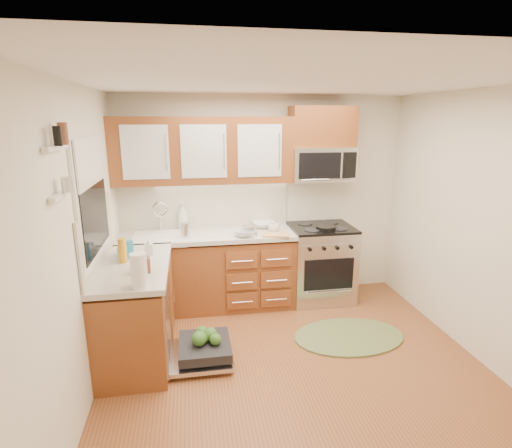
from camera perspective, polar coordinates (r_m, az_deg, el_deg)
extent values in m
plane|color=brown|center=(3.90, 5.83, -20.05)|extent=(3.50, 3.50, 0.00)
plane|color=white|center=(3.22, 7.07, 19.58)|extent=(3.50, 3.50, 0.00)
cube|color=silver|center=(5.01, 0.95, 3.58)|extent=(3.50, 0.04, 2.50)
cube|color=silver|center=(1.88, 21.78, -17.75)|extent=(3.50, 0.04, 2.50)
cube|color=silver|center=(3.34, -23.94, -3.51)|extent=(0.04, 3.50, 2.50)
cube|color=silver|center=(4.18, 30.18, -0.76)|extent=(0.04, 3.50, 2.50)
cube|color=brown|center=(4.88, -6.91, -6.97)|extent=(2.05, 0.60, 0.85)
cube|color=brown|center=(4.07, -16.73, -12.16)|extent=(0.60, 1.25, 0.85)
cube|color=beige|center=(4.71, -7.09, -1.64)|extent=(2.07, 0.64, 0.05)
cube|color=beige|center=(3.88, -17.10, -5.87)|extent=(0.64, 1.27, 0.05)
cube|color=beige|center=(4.92, -7.36, 2.78)|extent=(2.05, 0.02, 0.57)
cube|color=beige|center=(3.84, -21.81, -1.64)|extent=(0.02, 1.25, 0.57)
cube|color=brown|center=(4.91, 9.42, 13.57)|extent=(0.76, 0.35, 0.47)
cube|color=white|center=(3.69, -22.51, 8.31)|extent=(0.02, 0.96, 0.40)
cube|color=white|center=(2.86, -26.72, 9.71)|extent=(0.04, 0.40, 0.03)
cube|color=white|center=(2.89, -26.03, 3.81)|extent=(0.04, 0.40, 0.03)
cylinder|color=black|center=(4.81, 9.92, -0.52)|extent=(0.27, 0.27, 0.04)
cylinder|color=silver|center=(4.57, -0.97, -0.99)|extent=(0.23, 0.23, 0.11)
cube|color=tan|center=(4.59, 2.83, -1.53)|extent=(0.34, 0.25, 0.02)
cylinder|color=silver|center=(4.53, -10.09, -0.93)|extent=(0.12, 0.12, 0.18)
cylinder|color=white|center=(3.30, -16.38, -6.41)|extent=(0.16, 0.16, 0.28)
cylinder|color=gold|center=(3.91, -18.52, -3.62)|extent=(0.08, 0.08, 0.23)
cylinder|color=#A50E0D|center=(3.34, -16.86, -6.62)|extent=(0.08, 0.08, 0.23)
cube|color=brown|center=(3.63, -15.91, -5.67)|extent=(0.14, 0.11, 0.13)
cube|color=teal|center=(4.02, -17.95, -3.50)|extent=(0.13, 0.10, 0.18)
imported|color=#999999|center=(4.93, 1.10, -0.08)|extent=(0.33, 0.33, 0.07)
imported|color=#999999|center=(4.55, -1.56, -1.29)|extent=(0.30, 0.30, 0.08)
imported|color=#999999|center=(4.72, 2.56, -0.54)|extent=(0.17, 0.17, 0.11)
imported|color=#999999|center=(4.89, -10.44, 1.13)|extent=(0.15, 0.15, 0.33)
imported|color=#999999|center=(4.07, -15.08, -3.11)|extent=(0.08, 0.08, 0.17)
imported|color=#999999|center=(4.14, -18.54, -3.19)|extent=(0.16, 0.16, 0.15)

